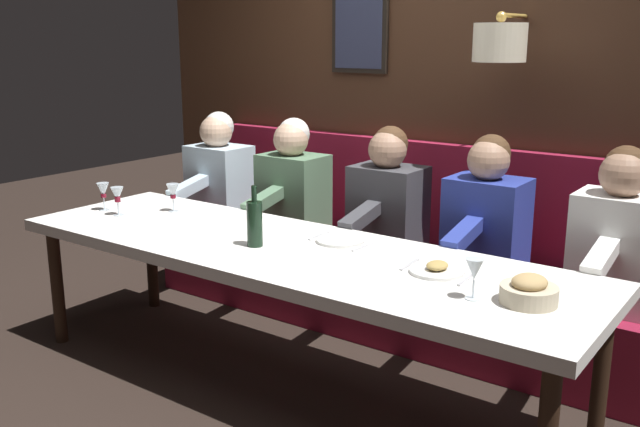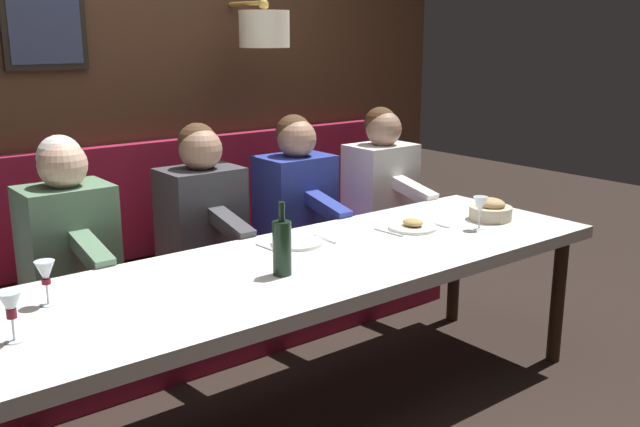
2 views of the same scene
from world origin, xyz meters
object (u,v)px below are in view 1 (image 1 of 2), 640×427
(bread_bowl, at_px, (529,291))
(wine_glass_0, at_px, (103,191))
(wine_glass_1, at_px, (474,270))
(wine_glass_2, at_px, (173,192))
(diner_middle, at_px, (387,200))
(diner_near, at_px, (486,215))
(dining_table, at_px, (287,258))
(diner_far, at_px, (292,185))
(wine_glass_3, at_px, (117,196))
(wine_bottle, at_px, (255,223))
(diner_nearest, at_px, (618,235))
(diner_farthest, at_px, (219,174))

(bread_bowl, bearing_deg, wine_glass_0, 90.08)
(wine_glass_1, distance_m, wine_glass_2, 2.03)
(wine_glass_0, relative_size, wine_glass_1, 1.00)
(diner_middle, relative_size, bread_bowl, 3.60)
(wine_glass_0, bearing_deg, wine_glass_2, -57.81)
(diner_near, xyz_separation_m, diner_middle, (0.00, 0.61, 0.00))
(wine_glass_2, xyz_separation_m, bread_bowl, (-0.22, -2.19, -0.07))
(bread_bowl, bearing_deg, dining_table, 87.88)
(diner_far, bearing_deg, wine_glass_3, 151.98)
(diner_near, bearing_deg, wine_glass_2, 113.60)
(wine_glass_0, bearing_deg, wine_bottle, -91.53)
(diner_nearest, xyz_separation_m, wine_glass_3, (-0.96, 2.47, 0.04))
(wine_glass_1, xyz_separation_m, wine_glass_3, (0.05, 2.19, -0.00))
(wine_glass_3, bearing_deg, wine_glass_1, -91.34)
(diner_far, xyz_separation_m, wine_glass_0, (-0.93, 0.67, 0.04))
(dining_table, relative_size, diner_middle, 3.83)
(wine_glass_2, bearing_deg, wine_glass_0, 122.19)
(diner_farthest, distance_m, wine_glass_3, 0.97)
(diner_near, bearing_deg, wine_bottle, 140.97)
(wine_glass_1, relative_size, wine_glass_3, 1.00)
(wine_glass_1, bearing_deg, dining_table, 82.87)
(diner_middle, bearing_deg, diner_near, -90.00)
(diner_far, xyz_separation_m, diner_farthest, (0.00, 0.64, 0.00))
(dining_table, distance_m, wine_glass_0, 1.34)
(diner_middle, xyz_separation_m, wine_glass_0, (-0.93, 1.37, 0.04))
(dining_table, xyz_separation_m, wine_glass_0, (-0.05, 1.33, 0.17))
(bread_bowl, bearing_deg, diner_near, 31.48)
(diner_middle, relative_size, wine_glass_1, 4.82)
(wine_glass_1, height_order, bread_bowl, wine_glass_1)
(wine_glass_0, distance_m, wine_bottle, 1.20)
(diner_far, relative_size, wine_bottle, 2.64)
(diner_far, bearing_deg, wine_bottle, -151.51)
(wine_glass_1, bearing_deg, diner_farthest, 66.50)
(diner_farthest, bearing_deg, diner_middle, -90.00)
(diner_farthest, bearing_deg, wine_glass_3, -172.13)
(diner_middle, bearing_deg, wine_glass_2, 124.84)
(wine_glass_2, bearing_deg, diner_middle, -55.16)
(diner_near, distance_m, diner_middle, 0.61)
(diner_nearest, bearing_deg, wine_glass_3, 111.17)
(diner_nearest, bearing_deg, dining_table, 124.01)
(diner_middle, distance_m, diner_farthest, 1.34)
(wine_glass_1, xyz_separation_m, wine_glass_2, (0.30, 2.00, -0.00))
(wine_bottle, bearing_deg, dining_table, -59.37)
(dining_table, xyz_separation_m, diner_near, (0.88, -0.64, 0.13))
(wine_glass_0, distance_m, wine_glass_1, 2.35)
(diner_near, height_order, wine_glass_2, diner_near)
(diner_middle, xyz_separation_m, wine_glass_3, (-0.96, 1.21, 0.04))
(diner_farthest, height_order, wine_glass_3, diner_farthest)
(dining_table, distance_m, diner_far, 1.11)
(diner_farthest, xyz_separation_m, wine_glass_1, (-1.01, -2.32, 0.04))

